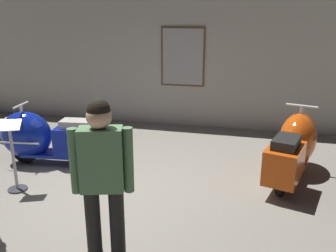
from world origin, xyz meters
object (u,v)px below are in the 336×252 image
(visitor_0, at_px, (102,175))
(info_stanchion, at_px, (14,162))
(scooter_0, at_px, (42,137))
(scooter_1, at_px, (294,146))

(visitor_0, xyz_separation_m, info_stanchion, (-1.98, 1.25, -0.58))
(info_stanchion, bearing_deg, scooter_0, 99.88)
(scooter_0, relative_size, visitor_0, 1.01)
(info_stanchion, bearing_deg, visitor_0, -32.27)
(visitor_0, bearing_deg, scooter_0, 27.21)
(scooter_1, height_order, visitor_0, visitor_0)
(visitor_0, bearing_deg, info_stanchion, 41.06)
(scooter_0, bearing_deg, visitor_0, 126.92)
(scooter_1, xyz_separation_m, visitor_0, (-2.02, -2.75, 0.52))
(scooter_1, bearing_deg, info_stanchion, 126.37)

